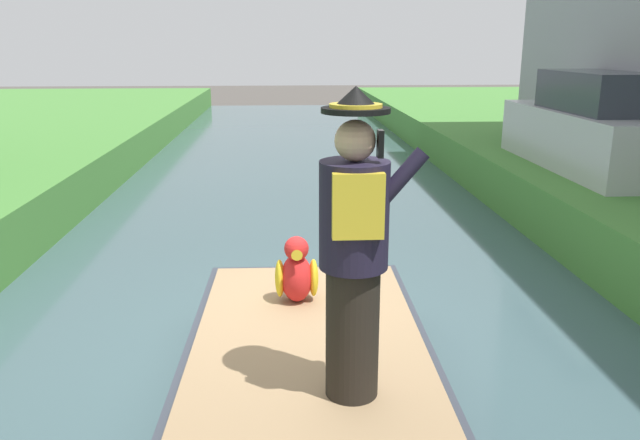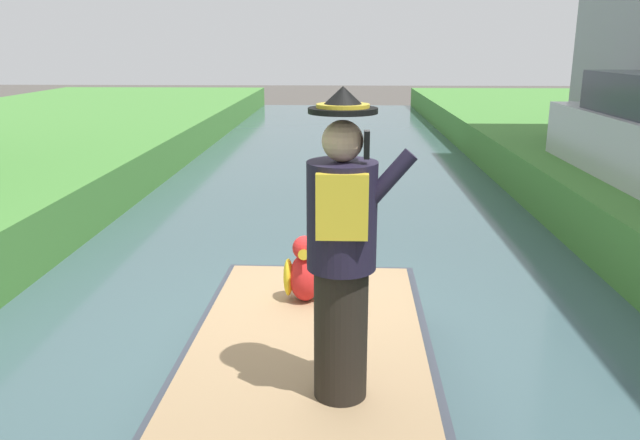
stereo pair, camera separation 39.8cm
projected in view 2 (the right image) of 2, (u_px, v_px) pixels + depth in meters
The scene contains 5 objects.
ground_plane at pixel (314, 362), 5.71m from camera, with size 80.00×80.00×0.00m, color #4C4742.
canal_water at pixel (314, 357), 5.70m from camera, with size 6.66×48.00×0.10m, color #3D565B.
boat at pixel (305, 406), 4.29m from camera, with size 1.88×4.23×0.61m.
person_pirate at pixel (342, 251), 3.61m from camera, with size 0.61×0.42×1.85m.
parrot_plush at pixel (305, 273), 5.22m from camera, with size 0.36×0.34×0.57m.
Camera 2 is at (0.24, -5.15, 2.77)m, focal length 35.47 mm.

